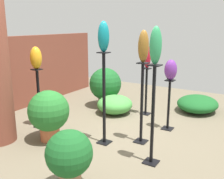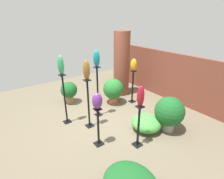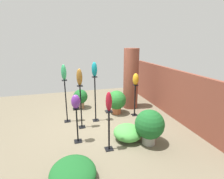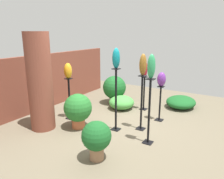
% 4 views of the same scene
% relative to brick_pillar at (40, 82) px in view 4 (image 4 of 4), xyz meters
% --- Properties ---
extents(ground_plane, '(8.00, 8.00, 0.00)m').
position_rel_brick_pillar_xyz_m(ground_plane, '(1.14, -1.51, -1.15)').
color(ground_plane, '#6B604C').
extents(brick_wall_back, '(5.60, 0.12, 1.65)m').
position_rel_brick_pillar_xyz_m(brick_wall_back, '(1.14, 1.09, -0.33)').
color(brick_wall_back, brown).
rests_on(brick_wall_back, ground).
extents(brick_pillar, '(0.57, 0.57, 2.31)m').
position_rel_brick_pillar_xyz_m(brick_pillar, '(0.00, 0.00, 0.00)').
color(brick_pillar, brown).
rests_on(brick_pillar, ground).
extents(pedestal_ruby, '(0.20, 0.20, 1.01)m').
position_rel_brick_pillar_xyz_m(pedestal_ruby, '(2.52, -1.55, -0.70)').
color(pedestal_ruby, black).
rests_on(pedestal_ruby, ground).
extents(pedestal_bronze, '(0.20, 0.20, 1.33)m').
position_rel_brick_pillar_xyz_m(pedestal_bronze, '(1.20, -2.06, -0.54)').
color(pedestal_bronze, black).
rests_on(pedestal_bronze, ground).
extents(pedestal_amber, '(0.20, 0.20, 1.12)m').
position_rel_brick_pillar_xyz_m(pedestal_amber, '(0.80, -0.15, -0.64)').
color(pedestal_amber, black).
rests_on(pedestal_amber, ground).
extents(pedestal_teal, '(0.20, 0.20, 1.50)m').
position_rel_brick_pillar_xyz_m(pedestal_teal, '(0.85, -1.57, -0.46)').
color(pedestal_teal, black).
rests_on(pedestal_teal, ground).
extents(pedestal_jade, '(0.20, 0.20, 1.40)m').
position_rel_brick_pillar_xyz_m(pedestal_jade, '(0.66, -2.48, -0.51)').
color(pedestal_jade, black).
rests_on(pedestal_jade, ground).
extents(pedestal_violet, '(0.20, 0.20, 0.94)m').
position_rel_brick_pillar_xyz_m(pedestal_violet, '(1.96, -2.26, -0.73)').
color(pedestal_violet, black).
rests_on(pedestal_violet, ground).
extents(art_vase_ruby, '(0.16, 0.15, 0.47)m').
position_rel_brick_pillar_xyz_m(art_vase_ruby, '(2.52, -1.55, 0.09)').
color(art_vase_ruby, maroon).
rests_on(art_vase_ruby, pedestal_ruby).
extents(art_vase_bronze, '(0.16, 0.17, 0.50)m').
position_rel_brick_pillar_xyz_m(art_vase_bronze, '(1.20, -2.06, 0.42)').
color(art_vase_bronze, brown).
rests_on(art_vase_bronze, pedestal_bronze).
extents(art_vase_amber, '(0.22, 0.20, 0.40)m').
position_rel_brick_pillar_xyz_m(art_vase_amber, '(0.80, -0.15, 0.17)').
color(art_vase_amber, orange).
rests_on(art_vase_amber, pedestal_amber).
extents(art_vase_teal, '(0.18, 0.17, 0.46)m').
position_rel_brick_pillar_xyz_m(art_vase_teal, '(0.85, -1.57, 0.57)').
color(art_vase_teal, '#0F727A').
rests_on(art_vase_teal, pedestal_teal).
extents(art_vase_jade, '(0.15, 0.16, 0.49)m').
position_rel_brick_pillar_xyz_m(art_vase_jade, '(0.66, -2.48, 0.49)').
color(art_vase_jade, '#2D9356').
rests_on(art_vase_jade, pedestal_jade).
extents(art_vase_violet, '(0.21, 0.23, 0.37)m').
position_rel_brick_pillar_xyz_m(art_vase_violet, '(1.96, -2.26, -0.03)').
color(art_vase_violet, '#6B2D8C').
rests_on(art_vase_violet, pedestal_violet).
extents(potted_plant_mid_right, '(0.75, 0.75, 0.92)m').
position_rel_brick_pillar_xyz_m(potted_plant_mid_right, '(2.54, -0.50, -0.64)').
color(potted_plant_mid_right, gray).
rests_on(potted_plant_mid_right, ground).
extents(potted_plant_back_center, '(0.55, 0.55, 0.75)m').
position_rel_brick_pillar_xyz_m(potted_plant_back_center, '(-0.42, -1.92, -0.71)').
color(potted_plant_back_center, '#936B4C').
rests_on(potted_plant_back_center, ground).
extents(potted_plant_front_left, '(0.68, 0.68, 0.86)m').
position_rel_brick_pillar_xyz_m(potted_plant_front_left, '(0.47, -0.72, -0.67)').
color(potted_plant_front_left, '#B25B38').
rests_on(potted_plant_front_left, ground).
extents(foliage_bed_east, '(0.78, 0.77, 0.40)m').
position_rel_brick_pillar_xyz_m(foliage_bed_east, '(2.22, -0.95, -0.96)').
color(foliage_bed_east, '#479942').
rests_on(foliage_bed_east, ground).
extents(foliage_bed_west, '(1.01, 0.88, 0.35)m').
position_rel_brick_pillar_xyz_m(foliage_bed_west, '(3.29, -2.47, -0.98)').
color(foliage_bed_west, '#195923').
rests_on(foliage_bed_west, ground).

